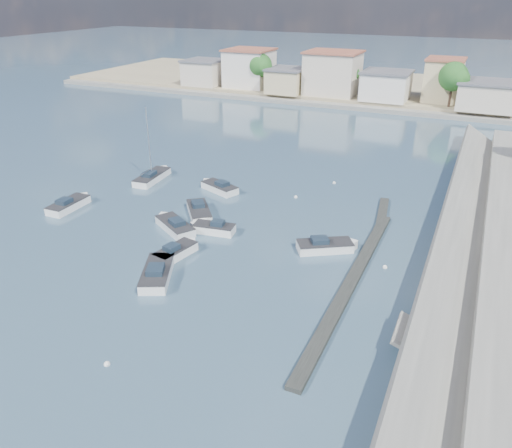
{
  "coord_description": "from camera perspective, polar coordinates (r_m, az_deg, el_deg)",
  "views": [
    {
      "loc": [
        14.1,
        -23.51,
        20.92
      ],
      "look_at": [
        -3.08,
        13.98,
        1.4
      ],
      "focal_mm": 35.0,
      "sensor_mm": 36.0,
      "label": 1
    }
  ],
  "objects": [
    {
      "name": "motorboat_f",
      "position": [
        57.16,
        -4.34,
        4.19
      ],
      "size": [
        5.13,
        3.44,
        1.48
      ],
      "color": "white",
      "rests_on": "ground"
    },
    {
      "name": "sailboat",
      "position": [
        61.58,
        -11.67,
        5.35
      ],
      "size": [
        2.58,
        6.6,
        9.0
      ],
      "color": "white",
      "rests_on": "ground"
    },
    {
      "name": "motorboat_g",
      "position": [
        50.73,
        -6.49,
        1.27
      ],
      "size": [
        4.71,
        5.2,
        1.48
      ],
      "color": "white",
      "rests_on": "ground"
    },
    {
      "name": "ground",
      "position": [
        68.33,
        11.6,
        6.98
      ],
      "size": [
        400.0,
        400.0,
        0.0
      ],
      "primitive_type": "plane",
      "color": "#2D485B",
      "rests_on": "ground"
    },
    {
      "name": "mooring_buoys",
      "position": [
        44.93,
        9.25,
        -2.71
      ],
      "size": [
        17.6,
        36.73,
        0.4
      ],
      "color": "white",
      "rests_on": "ground"
    },
    {
      "name": "motorboat_c",
      "position": [
        48.37,
        -9.37,
        -0.16
      ],
      "size": [
        5.25,
        4.21,
        1.48
      ],
      "color": "white",
      "rests_on": "ground"
    },
    {
      "name": "breakwater",
      "position": [
        42.33,
        11.67,
        -4.6
      ],
      "size": [
        2.0,
        31.02,
        0.35
      ],
      "color": "black",
      "rests_on": "ground"
    },
    {
      "name": "shore_trees",
      "position": [
        92.97,
        21.47,
        14.56
      ],
      "size": [
        74.56,
        38.32,
        7.92
      ],
      "color": "#38281E",
      "rests_on": "ground"
    },
    {
      "name": "far_town",
      "position": [
        101.75,
        23.16,
        14.35
      ],
      "size": [
        113.01,
        12.8,
        8.35
      ],
      "color": "beige",
      "rests_on": "far_shore_land"
    },
    {
      "name": "far_shore_quay",
      "position": [
        97.73,
        16.14,
        12.24
      ],
      "size": [
        160.0,
        2.5,
        0.8
      ],
      "primitive_type": "cube",
      "color": "slate",
      "rests_on": "ground"
    },
    {
      "name": "motorboat_d",
      "position": [
        47.27,
        -5.05,
        -0.53
      ],
      "size": [
        4.43,
        2.16,
        1.48
      ],
      "color": "white",
      "rests_on": "ground"
    },
    {
      "name": "motorboat_e",
      "position": [
        55.91,
        -20.47,
        2.1
      ],
      "size": [
        2.06,
        5.42,
        1.48
      ],
      "color": "white",
      "rests_on": "ground"
    },
    {
      "name": "motorboat_a",
      "position": [
        40.88,
        -11.15,
        -5.36
      ],
      "size": [
        4.15,
        5.81,
        1.48
      ],
      "color": "white",
      "rests_on": "ground"
    },
    {
      "name": "motorboat_h",
      "position": [
        44.33,
        8.2,
        -2.55
      ],
      "size": [
        5.09,
        4.16,
        1.48
      ],
      "color": "white",
      "rests_on": "ground"
    },
    {
      "name": "far_shore_land",
      "position": [
        118.11,
        17.97,
        14.3
      ],
      "size": [
        160.0,
        40.0,
        1.4
      ],
      "primitive_type": "cube",
      "color": "gray",
      "rests_on": "ground"
    },
    {
      "name": "motorboat_b",
      "position": [
        43.58,
        -8.98,
        -3.13
      ],
      "size": [
        2.42,
        4.63,
        1.48
      ],
      "color": "white",
      "rests_on": "ground"
    }
  ]
}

